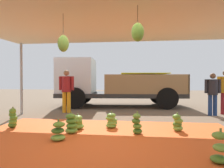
{
  "coord_description": "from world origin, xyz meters",
  "views": [
    {
      "loc": [
        0.82,
        -4.57,
        1.37
      ],
      "look_at": [
        -0.15,
        2.87,
        1.21
      ],
      "focal_mm": 34.33,
      "sensor_mm": 36.0,
      "label": 1
    }
  ],
  "objects_px": {
    "banana_bunch_8": "(137,124)",
    "worker_1": "(66,88)",
    "banana_bunch_4": "(220,149)",
    "banana_bunch_5": "(178,123)",
    "cargo_truck_main": "(114,83)",
    "banana_bunch_1": "(71,124)",
    "worker_0": "(213,91)",
    "banana_bunch_2": "(112,121)",
    "banana_bunch_7": "(58,132)",
    "banana_bunch_6": "(77,123)",
    "banana_bunch_3": "(13,119)"
  },
  "relations": [
    {
      "from": "banana_bunch_5",
      "to": "banana_bunch_4",
      "type": "bearing_deg",
      "value": -81.79
    },
    {
      "from": "banana_bunch_4",
      "to": "banana_bunch_7",
      "type": "relative_size",
      "value": 1.2
    },
    {
      "from": "worker_0",
      "to": "banana_bunch_1",
      "type": "bearing_deg",
      "value": -143.51
    },
    {
      "from": "banana_bunch_7",
      "to": "banana_bunch_8",
      "type": "distance_m",
      "value": 1.9
    },
    {
      "from": "banana_bunch_3",
      "to": "banana_bunch_4",
      "type": "xyz_separation_m",
      "value": [
        4.83,
        -1.92,
        -0.03
      ]
    },
    {
      "from": "banana_bunch_4",
      "to": "banana_bunch_7",
      "type": "distance_m",
      "value": 3.24
    },
    {
      "from": "banana_bunch_4",
      "to": "banana_bunch_8",
      "type": "xyz_separation_m",
      "value": [
        -1.36,
        1.69,
        0.01
      ]
    },
    {
      "from": "banana_bunch_1",
      "to": "banana_bunch_5",
      "type": "height_order",
      "value": "banana_bunch_1"
    },
    {
      "from": "worker_0",
      "to": "worker_1",
      "type": "relative_size",
      "value": 0.92
    },
    {
      "from": "banana_bunch_4",
      "to": "banana_bunch_8",
      "type": "bearing_deg",
      "value": 128.99
    },
    {
      "from": "banana_bunch_5",
      "to": "banana_bunch_8",
      "type": "bearing_deg",
      "value": -157.05
    },
    {
      "from": "banana_bunch_1",
      "to": "banana_bunch_7",
      "type": "bearing_deg",
      "value": -98.08
    },
    {
      "from": "banana_bunch_5",
      "to": "banana_bunch_8",
      "type": "relative_size",
      "value": 0.86
    },
    {
      "from": "banana_bunch_2",
      "to": "banana_bunch_5",
      "type": "distance_m",
      "value": 1.78
    },
    {
      "from": "banana_bunch_2",
      "to": "cargo_truck_main",
      "type": "bearing_deg",
      "value": 95.86
    },
    {
      "from": "banana_bunch_7",
      "to": "worker_0",
      "type": "relative_size",
      "value": 0.3
    },
    {
      "from": "worker_1",
      "to": "banana_bunch_7",
      "type": "bearing_deg",
      "value": -73.09
    },
    {
      "from": "banana_bunch_5",
      "to": "banana_bunch_6",
      "type": "bearing_deg",
      "value": -177.82
    },
    {
      "from": "banana_bunch_6",
      "to": "worker_1",
      "type": "relative_size",
      "value": 0.26
    },
    {
      "from": "banana_bunch_3",
      "to": "worker_1",
      "type": "bearing_deg",
      "value": 79.69
    },
    {
      "from": "banana_bunch_8",
      "to": "worker_1",
      "type": "xyz_separation_m",
      "value": [
        -2.93,
        3.16,
        0.77
      ]
    },
    {
      "from": "banana_bunch_2",
      "to": "banana_bunch_5",
      "type": "height_order",
      "value": "banana_bunch_5"
    },
    {
      "from": "banana_bunch_3",
      "to": "banana_bunch_6",
      "type": "relative_size",
      "value": 1.32
    },
    {
      "from": "banana_bunch_4",
      "to": "cargo_truck_main",
      "type": "height_order",
      "value": "cargo_truck_main"
    },
    {
      "from": "banana_bunch_4",
      "to": "banana_bunch_6",
      "type": "bearing_deg",
      "value": 145.84
    },
    {
      "from": "banana_bunch_3",
      "to": "banana_bunch_4",
      "type": "relative_size",
      "value": 1.04
    },
    {
      "from": "banana_bunch_4",
      "to": "banana_bunch_8",
      "type": "distance_m",
      "value": 2.17
    },
    {
      "from": "worker_0",
      "to": "banana_bunch_5",
      "type": "bearing_deg",
      "value": -122.66
    },
    {
      "from": "banana_bunch_1",
      "to": "banana_bunch_4",
      "type": "distance_m",
      "value": 3.39
    },
    {
      "from": "banana_bunch_1",
      "to": "worker_1",
      "type": "xyz_separation_m",
      "value": [
        -1.29,
        3.29,
        0.78
      ]
    },
    {
      "from": "banana_bunch_2",
      "to": "banana_bunch_7",
      "type": "height_order",
      "value": "banana_bunch_7"
    },
    {
      "from": "banana_bunch_1",
      "to": "banana_bunch_3",
      "type": "height_order",
      "value": "banana_bunch_3"
    },
    {
      "from": "banana_bunch_2",
      "to": "banana_bunch_7",
      "type": "distance_m",
      "value": 1.72
    },
    {
      "from": "banana_bunch_8",
      "to": "cargo_truck_main",
      "type": "xyz_separation_m",
      "value": [
        -1.22,
        5.52,
        0.93
      ]
    },
    {
      "from": "banana_bunch_8",
      "to": "worker_0",
      "type": "bearing_deg",
      "value": 48.52
    },
    {
      "from": "banana_bunch_8",
      "to": "banana_bunch_2",
      "type": "bearing_deg",
      "value": 139.69
    },
    {
      "from": "worker_1",
      "to": "banana_bunch_2",
      "type": "bearing_deg",
      "value": -49.06
    },
    {
      "from": "banana_bunch_2",
      "to": "worker_1",
      "type": "bearing_deg",
      "value": 130.94
    },
    {
      "from": "banana_bunch_6",
      "to": "cargo_truck_main",
      "type": "xyz_separation_m",
      "value": [
        0.41,
        5.17,
        0.99
      ]
    },
    {
      "from": "banana_bunch_3",
      "to": "cargo_truck_main",
      "type": "relative_size",
      "value": 0.09
    },
    {
      "from": "banana_bunch_1",
      "to": "cargo_truck_main",
      "type": "relative_size",
      "value": 0.08
    },
    {
      "from": "banana_bunch_5",
      "to": "banana_bunch_2",
      "type": "bearing_deg",
      "value": 174.8
    },
    {
      "from": "banana_bunch_2",
      "to": "banana_bunch_4",
      "type": "distance_m",
      "value": 3.1
    },
    {
      "from": "banana_bunch_6",
      "to": "banana_bunch_2",
      "type": "bearing_deg",
      "value": 16.15
    },
    {
      "from": "cargo_truck_main",
      "to": "worker_1",
      "type": "distance_m",
      "value": 2.92
    },
    {
      "from": "banana_bunch_2",
      "to": "worker_0",
      "type": "distance_m",
      "value": 4.41
    },
    {
      "from": "banana_bunch_4",
      "to": "banana_bunch_6",
      "type": "distance_m",
      "value": 3.62
    },
    {
      "from": "banana_bunch_6",
      "to": "cargo_truck_main",
      "type": "height_order",
      "value": "cargo_truck_main"
    },
    {
      "from": "banana_bunch_4",
      "to": "banana_bunch_5",
      "type": "height_order",
      "value": "banana_bunch_4"
    },
    {
      "from": "banana_bunch_6",
      "to": "worker_0",
      "type": "xyz_separation_m",
      "value": [
        4.43,
        2.82,
        0.75
      ]
    }
  ]
}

